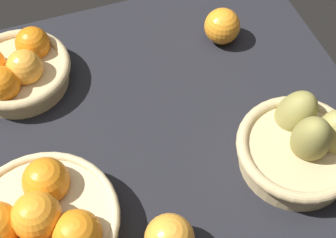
{
  "coord_description": "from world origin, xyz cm",
  "views": [
    {
      "loc": [
        -14.26,
        -51.74,
        80.63
      ],
      "look_at": [
        3.1,
        -2.08,
        7.0
      ],
      "focal_mm": 52.71,
      "sensor_mm": 36.0,
      "label": 1
    }
  ],
  "objects_px": {
    "basket_near_right_pears": "(302,145)",
    "basket_far_left": "(17,70)",
    "loose_orange_back_gap": "(222,26)",
    "basket_near_left": "(41,225)"
  },
  "relations": [
    {
      "from": "loose_orange_back_gap",
      "to": "basket_near_left",
      "type": "bearing_deg",
      "value": -144.02
    },
    {
      "from": "basket_near_left",
      "to": "basket_far_left",
      "type": "bearing_deg",
      "value": 87.42
    },
    {
      "from": "basket_near_right_pears",
      "to": "loose_orange_back_gap",
      "type": "relative_size",
      "value": 2.98
    },
    {
      "from": "basket_near_left",
      "to": "loose_orange_back_gap",
      "type": "distance_m",
      "value": 0.55
    },
    {
      "from": "basket_near_right_pears",
      "to": "basket_near_left",
      "type": "bearing_deg",
      "value": 179.91
    },
    {
      "from": "basket_near_right_pears",
      "to": "basket_far_left",
      "type": "relative_size",
      "value": 1.1
    },
    {
      "from": "basket_far_left",
      "to": "basket_near_right_pears",
      "type": "bearing_deg",
      "value": -37.66
    },
    {
      "from": "basket_near_right_pears",
      "to": "loose_orange_back_gap",
      "type": "distance_m",
      "value": 0.33
    },
    {
      "from": "basket_near_right_pears",
      "to": "basket_far_left",
      "type": "bearing_deg",
      "value": 142.34
    },
    {
      "from": "basket_near_right_pears",
      "to": "basket_near_left",
      "type": "relative_size",
      "value": 0.92
    }
  ]
}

